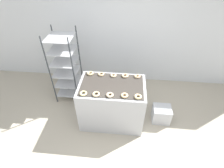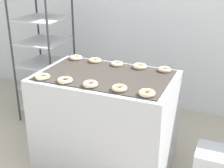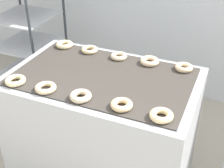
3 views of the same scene
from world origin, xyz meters
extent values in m
cube|color=#B7BABF|center=(0.00, 0.65, 0.46)|extent=(1.23, 0.79, 0.92)
cube|color=#38332D|center=(0.00, 0.65, 0.93)|extent=(1.13, 0.70, 0.01)
cube|color=#262628|center=(0.34, 0.29, 0.65)|extent=(0.12, 0.07, 0.10)
cylinder|color=#33383D|center=(-0.83, 1.02, 0.82)|extent=(0.02, 0.02, 1.64)
cylinder|color=#33383D|center=(-1.33, 1.56, 0.82)|extent=(0.02, 0.02, 1.64)
cylinder|color=#33383D|center=(-0.83, 1.56, 0.82)|extent=(0.02, 0.02, 1.64)
cube|color=#B7BABF|center=(-1.08, 1.29, 0.16)|extent=(0.51, 0.54, 0.01)
cube|color=#B7BABF|center=(-1.08, 1.29, 0.43)|extent=(0.51, 0.54, 0.01)
cube|color=#B7BABF|center=(-1.08, 1.29, 0.70)|extent=(0.51, 0.54, 0.01)
cube|color=#B7BABF|center=(-1.08, 1.29, 0.97)|extent=(0.51, 0.54, 0.01)
torus|color=beige|center=(-0.46, 0.35, 0.95)|extent=(0.13, 0.13, 0.03)
torus|color=beige|center=(-0.24, 0.36, 0.95)|extent=(0.13, 0.13, 0.03)
torus|color=beige|center=(-0.01, 0.36, 0.95)|extent=(0.13, 0.13, 0.04)
torus|color=#EBC48C|center=(0.24, 0.37, 0.95)|extent=(0.12, 0.12, 0.04)
torus|color=beige|center=(0.46, 0.36, 0.95)|extent=(0.13, 0.13, 0.04)
torus|color=beige|center=(-0.46, 0.94, 0.95)|extent=(0.13, 0.13, 0.04)
torus|color=beige|center=(-0.24, 0.93, 0.95)|extent=(0.12, 0.12, 0.03)
torus|color=beige|center=(0.00, 0.92, 0.95)|extent=(0.12, 0.12, 0.03)
torus|color=beige|center=(0.23, 0.93, 0.95)|extent=(0.13, 0.13, 0.04)
torus|color=beige|center=(0.46, 0.93, 0.95)|extent=(0.12, 0.12, 0.04)
camera|label=1|loc=(0.24, -1.78, 2.96)|focal=28.00mm
camera|label=2|loc=(1.04, -1.72, 1.90)|focal=50.00mm
camera|label=3|loc=(0.74, -0.93, 1.94)|focal=50.00mm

